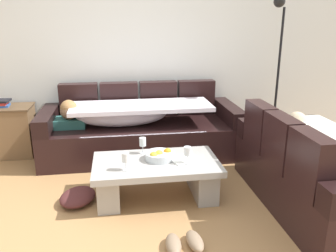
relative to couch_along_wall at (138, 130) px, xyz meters
name	(u,v)px	position (x,y,z in m)	size (l,w,h in m)	color
ground_plane	(131,226)	(-0.18, -1.63, -0.33)	(14.00, 14.00, 0.00)	#AA7C4C
back_wall	(120,45)	(-0.18, 0.52, 1.02)	(9.00, 0.10, 2.70)	silver
couch_along_wall	(138,130)	(0.00, 0.00, 0.00)	(2.45, 0.92, 0.88)	black
couch_near_window	(314,172)	(1.52, -1.51, 0.01)	(0.92, 1.79, 0.88)	black
coffee_table	(156,175)	(0.09, -1.16, -0.09)	(1.20, 0.68, 0.38)	#A5A19D
fruit_bowl	(160,155)	(0.13, -1.12, 0.09)	(0.28, 0.28, 0.10)	silver
wine_glass_near_left	(126,158)	(-0.20, -1.32, 0.17)	(0.07, 0.07, 0.17)	silver
wine_glass_near_right	(187,152)	(0.38, -1.25, 0.17)	(0.07, 0.07, 0.17)	silver
wine_glass_far_back	(143,143)	(-0.02, -0.93, 0.17)	(0.07, 0.07, 0.17)	silver
open_magazine	(184,159)	(0.37, -1.15, 0.06)	(0.28, 0.21, 0.01)	white
side_cabinet	(5,131)	(-1.67, 0.22, -0.01)	(0.72, 0.44, 0.64)	brown
book_stack_on_cabinet	(2,103)	(-1.66, 0.23, 0.36)	(0.18, 0.20, 0.08)	#2D569E
floor_lamp	(277,64)	(1.81, 0.05, 0.79)	(0.33, 0.31, 1.95)	black
pair_of_shoes	(184,243)	(0.21, -1.98, -0.28)	(0.31, 0.29, 0.09)	#8C7259
crumpled_garment	(78,197)	(-0.66, -1.15, -0.27)	(0.40, 0.32, 0.12)	#4C2323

